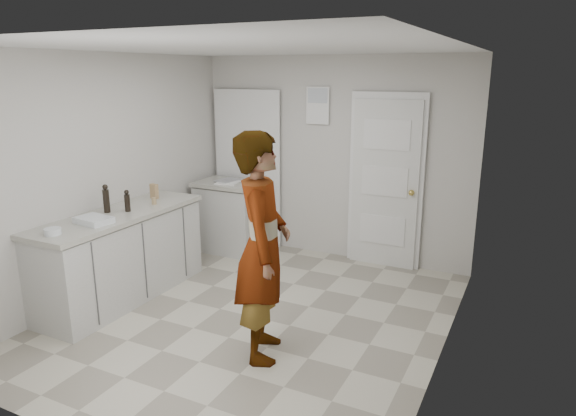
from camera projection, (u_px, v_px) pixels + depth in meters
The scene contains 12 objects.
ground at pixel (254, 317), 4.98m from camera, with size 4.00×4.00×0.00m, color gray.
room_shell at pixel (318, 176), 6.47m from camera, with size 4.00×4.00×4.00m.
main_counter at pixel (122, 259), 5.31m from camera, with size 0.64×1.96×0.93m.
side_counter at pixel (230, 219), 6.74m from camera, with size 0.84×0.61×0.93m.
person at pixel (262, 248), 4.11m from camera, with size 0.69×0.45×1.88m, color silver.
cake_mix_box at pixel (154, 191), 5.74m from camera, with size 0.10×0.05×0.16m, color #A27B51.
spice_jar at pixel (154, 201), 5.49m from camera, with size 0.05×0.05×0.08m, color tan.
oil_cruet_a at pixel (127, 201), 5.20m from camera, with size 0.06×0.06×0.23m.
oil_cruet_b at pixel (106, 199), 5.15m from camera, with size 0.06×0.06×0.29m.
baking_dish at pixel (94, 220), 4.82m from camera, with size 0.36×0.27×0.06m.
egg_bowl at pixel (53, 231), 4.48m from camera, with size 0.15×0.15×0.06m.
papers at pixel (229, 182), 6.58m from camera, with size 0.27×0.34×0.01m, color white.
Camera 1 is at (2.31, -3.91, 2.31)m, focal length 32.00 mm.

